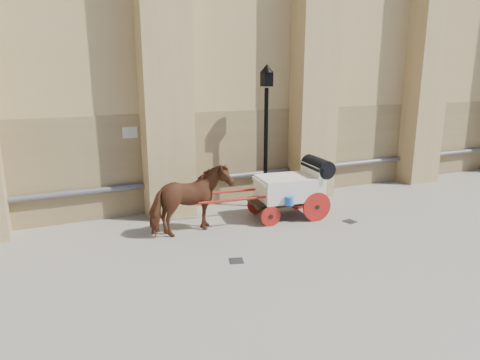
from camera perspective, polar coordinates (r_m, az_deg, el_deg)
name	(u,v)px	position (r m, az deg, el deg)	size (l,w,h in m)	color
ground	(252,252)	(10.34, 1.68, -9.62)	(90.00, 90.00, 0.00)	slate
horse	(190,201)	(11.29, -6.64, -2.76)	(0.98, 2.14, 1.81)	brown
carriage	(293,186)	(12.64, 7.13, -0.79)	(4.07, 1.55, 1.74)	black
street_lamp	(266,133)	(13.23, 3.48, 6.26)	(0.41, 0.41, 4.42)	black
drain_grate_near	(236,261)	(9.89, -0.50, -10.72)	(0.32, 0.32, 0.01)	black
drain_grate_far	(350,221)	(12.75, 14.43, -5.38)	(0.32, 0.32, 0.01)	black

